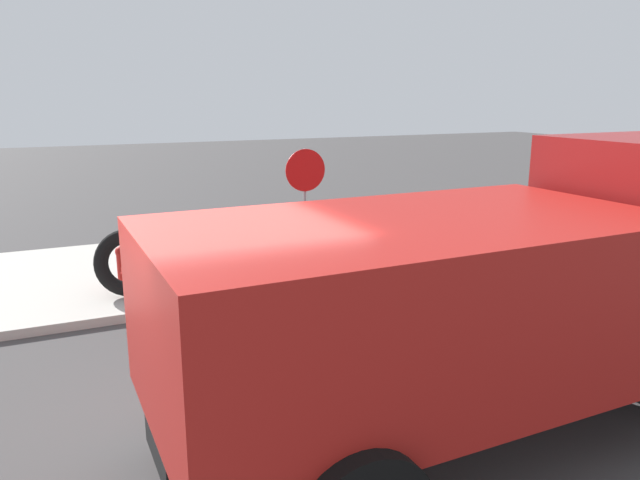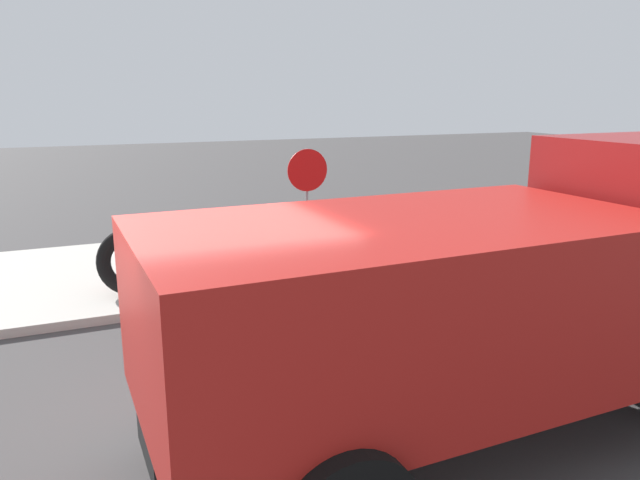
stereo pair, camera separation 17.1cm
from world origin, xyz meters
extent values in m
plane|color=#423F3F|center=(0.00, 0.00, 0.00)|extent=(80.00, 80.00, 0.00)
cube|color=#BCB7AD|center=(0.00, 6.50, 0.07)|extent=(36.00, 5.00, 0.15)
cylinder|color=red|center=(-0.09, 5.44, 0.45)|extent=(0.18, 0.18, 0.60)
sphere|color=red|center=(-0.09, 5.44, 0.80)|extent=(0.21, 0.21, 0.21)
cylinder|color=red|center=(-0.09, 5.27, 0.52)|extent=(0.08, 0.14, 0.08)
cylinder|color=red|center=(-0.09, 5.60, 0.52)|extent=(0.08, 0.14, 0.08)
cylinder|color=red|center=(-0.09, 5.27, 0.45)|extent=(0.10, 0.14, 0.10)
torus|color=black|center=(-0.04, 4.89, 0.73)|extent=(1.22, 0.75, 1.17)
cylinder|color=gray|center=(3.07, 4.61, 1.35)|extent=(0.06, 0.06, 2.40)
cylinder|color=red|center=(3.07, 4.57, 2.17)|extent=(0.76, 0.02, 0.76)
cube|color=red|center=(1.82, -0.82, 1.60)|extent=(4.84, 2.58, 1.60)
cube|color=black|center=(2.92, -0.80, 0.67)|extent=(7.01, 1.02, 0.24)
cylinder|color=black|center=(5.20, 0.49, 0.55)|extent=(1.11, 0.32, 1.10)
cylinder|color=black|center=(0.60, 0.41, 0.55)|extent=(1.11, 0.32, 1.10)
camera|label=1|loc=(-1.16, -5.35, 3.50)|focal=33.90mm
camera|label=2|loc=(-1.00, -5.42, 3.50)|focal=33.90mm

